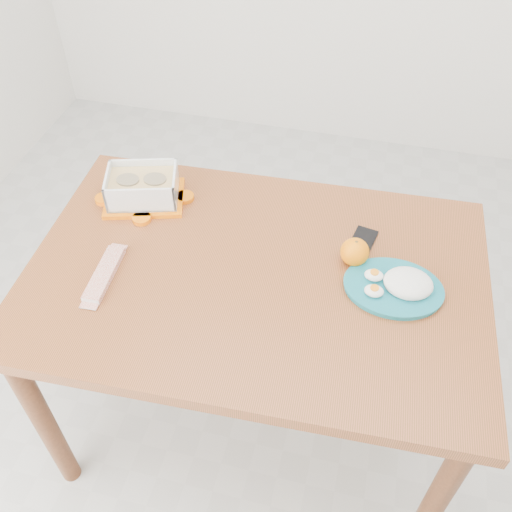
% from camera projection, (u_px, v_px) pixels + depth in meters
% --- Properties ---
extents(ground, '(3.50, 3.50, 0.00)m').
position_uv_depth(ground, '(294.00, 402.00, 2.10)').
color(ground, '#B7B7B2').
rests_on(ground, ground).
extents(dining_table, '(1.27, 0.88, 0.75)m').
position_uv_depth(dining_table, '(256.00, 294.00, 1.61)').
color(dining_table, '#A04C2D').
rests_on(dining_table, ground).
extents(food_container, '(0.27, 0.24, 0.10)m').
position_uv_depth(food_container, '(143.00, 187.00, 1.71)').
color(food_container, orange).
rests_on(food_container, dining_table).
extents(orange_fruit, '(0.08, 0.08, 0.08)m').
position_uv_depth(orange_fruit, '(355.00, 252.00, 1.53)').
color(orange_fruit, orange).
rests_on(orange_fruit, dining_table).
extents(rice_plate, '(0.26, 0.26, 0.07)m').
position_uv_depth(rice_plate, '(398.00, 285.00, 1.47)').
color(rice_plate, '#177281').
rests_on(rice_plate, dining_table).
extents(candy_bar, '(0.06, 0.20, 0.02)m').
position_uv_depth(candy_bar, '(104.00, 274.00, 1.52)').
color(candy_bar, '#B22709').
rests_on(candy_bar, dining_table).
extents(smartphone, '(0.08, 0.13, 0.01)m').
position_uv_depth(smartphone, '(362.00, 243.00, 1.61)').
color(smartphone, black).
rests_on(smartphone, dining_table).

